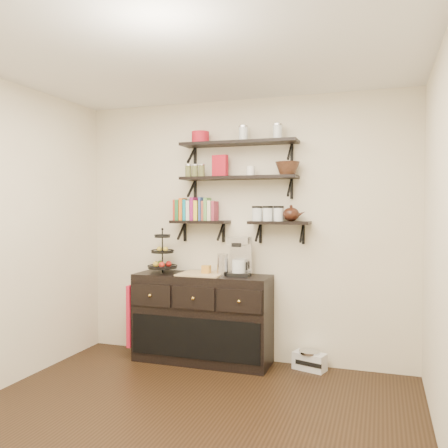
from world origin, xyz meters
TOP-DOWN VIEW (x-y plane):
  - floor at (0.00, 0.00)m, footprint 3.50×3.50m
  - ceiling at (0.00, 0.00)m, footprint 3.50×3.50m
  - back_wall at (0.00, 1.75)m, footprint 3.50×0.02m
  - shelf_top at (0.00, 1.62)m, footprint 1.20×0.27m
  - shelf_mid at (0.00, 1.62)m, footprint 1.20×0.27m
  - shelf_low_left at (-0.42, 1.63)m, footprint 0.60×0.25m
  - shelf_low_right at (0.42, 1.63)m, footprint 0.60×0.25m
  - cookbooks at (-0.47, 1.63)m, footprint 0.43×0.15m
  - glass_canisters at (0.30, 1.63)m, footprint 0.32×0.10m
  - sideboard at (-0.35, 1.51)m, footprint 1.40×0.50m
  - fruit_stand at (-0.80, 1.52)m, footprint 0.31×0.31m
  - candle at (-0.31, 1.51)m, footprint 0.08×0.08m
  - coffee_maker at (0.04, 1.54)m, footprint 0.22×0.22m
  - thermal_carafe at (-0.13, 1.49)m, footprint 0.11×0.11m
  - apron at (-1.08, 1.41)m, footprint 0.04×0.27m
  - radio at (0.73, 1.61)m, footprint 0.35×0.26m
  - recipe_box at (-0.20, 1.61)m, footprint 0.17×0.09m
  - walnut_bowl at (0.50, 1.61)m, footprint 0.24×0.24m
  - ramekins at (0.13, 1.61)m, footprint 0.09×0.09m
  - teapot at (0.53, 1.63)m, footprint 0.23×0.18m
  - red_pot at (-0.41, 1.61)m, footprint 0.18×0.18m

SIDE VIEW (x-z plane):
  - floor at x=0.00m, z-range 0.00..0.00m
  - radio at x=0.73m, z-range 0.00..0.19m
  - sideboard at x=-0.35m, z-range -0.01..0.91m
  - apron at x=-1.08m, z-range 0.14..0.78m
  - candle at x=-0.31m, z-range 0.92..1.00m
  - thermal_carafe at x=-0.13m, z-range 0.90..1.12m
  - fruit_stand at x=-0.80m, z-range 0.83..1.28m
  - coffee_maker at x=0.04m, z-range 0.89..1.28m
  - back_wall at x=0.00m, z-range 0.00..2.70m
  - shelf_low_left at x=-0.42m, z-range 1.31..1.54m
  - shelf_low_right at x=0.42m, z-range 1.31..1.54m
  - glass_canisters at x=0.30m, z-range 1.45..1.58m
  - teapot at x=0.53m, z-range 1.45..1.61m
  - cookbooks at x=-0.47m, z-range 1.44..1.70m
  - shelf_mid at x=0.00m, z-range 1.77..2.00m
  - ramekins at x=0.13m, z-range 1.90..2.00m
  - walnut_bowl at x=0.50m, z-range 1.90..2.03m
  - recipe_box at x=-0.20m, z-range 1.90..2.12m
  - shelf_top at x=0.00m, z-range 2.12..2.35m
  - red_pot at x=-0.41m, z-range 2.25..2.37m
  - ceiling at x=0.00m, z-range 2.69..2.71m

